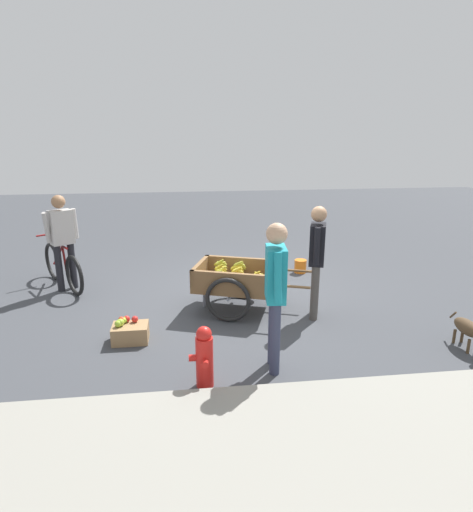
{
  "coord_description": "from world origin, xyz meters",
  "views": [
    {
      "loc": [
        0.78,
        6.26,
        2.58
      ],
      "look_at": [
        0.04,
        0.15,
        0.75
      ],
      "focal_mm": 30.39,
      "sensor_mm": 36.0,
      "label": 1
    }
  ],
  "objects_px": {
    "vendor_person": "(317,252)",
    "bicycle": "(63,267)",
    "bystander_person": "(275,284)",
    "apple_crate": "(130,332)",
    "dog": "(470,329)",
    "cyclist_person": "(62,234)",
    "plastic_bucket": "(300,266)",
    "fruit_cart": "(235,281)",
    "fire_hydrant": "(204,357)"
  },
  "relations": [
    {
      "from": "fire_hydrant",
      "to": "fruit_cart",
      "type": "bearing_deg",
      "value": -105.6
    },
    {
      "from": "fruit_cart",
      "to": "fire_hydrant",
      "type": "relative_size",
      "value": 2.7
    },
    {
      "from": "vendor_person",
      "to": "apple_crate",
      "type": "height_order",
      "value": "vendor_person"
    },
    {
      "from": "fruit_cart",
      "to": "bicycle",
      "type": "distance_m",
      "value": 3.02
    },
    {
      "from": "dog",
      "to": "plastic_bucket",
      "type": "bearing_deg",
      "value": -68.01
    },
    {
      "from": "cyclist_person",
      "to": "fire_hydrant",
      "type": "xyz_separation_m",
      "value": [
        -2.11,
        3.09,
        -0.6
      ]
    },
    {
      "from": "vendor_person",
      "to": "plastic_bucket",
      "type": "height_order",
      "value": "vendor_person"
    },
    {
      "from": "fruit_cart",
      "to": "vendor_person",
      "type": "bearing_deg",
      "value": 160.47
    },
    {
      "from": "plastic_bucket",
      "to": "bystander_person",
      "type": "bearing_deg",
      "value": 70.0
    },
    {
      "from": "fruit_cart",
      "to": "plastic_bucket",
      "type": "height_order",
      "value": "fruit_cart"
    },
    {
      "from": "cyclist_person",
      "to": "dog",
      "type": "height_order",
      "value": "cyclist_person"
    },
    {
      "from": "bystander_person",
      "to": "bicycle",
      "type": "bearing_deg",
      "value": -44.92
    },
    {
      "from": "vendor_person",
      "to": "dog",
      "type": "relative_size",
      "value": 2.35
    },
    {
      "from": "plastic_bucket",
      "to": "apple_crate",
      "type": "distance_m",
      "value": 3.69
    },
    {
      "from": "vendor_person",
      "to": "plastic_bucket",
      "type": "xyz_separation_m",
      "value": [
        -0.32,
        -1.92,
        -0.82
      ]
    },
    {
      "from": "bicycle",
      "to": "plastic_bucket",
      "type": "height_order",
      "value": "bicycle"
    },
    {
      "from": "bicycle",
      "to": "apple_crate",
      "type": "distance_m",
      "value": 2.5
    },
    {
      "from": "dog",
      "to": "fire_hydrant",
      "type": "height_order",
      "value": "fire_hydrant"
    },
    {
      "from": "plastic_bucket",
      "to": "dog",
      "type": "bearing_deg",
      "value": 111.99
    },
    {
      "from": "fruit_cart",
      "to": "apple_crate",
      "type": "height_order",
      "value": "fruit_cart"
    },
    {
      "from": "fruit_cart",
      "to": "dog",
      "type": "distance_m",
      "value": 3.07
    },
    {
      "from": "dog",
      "to": "plastic_bucket",
      "type": "height_order",
      "value": "dog"
    },
    {
      "from": "fruit_cart",
      "to": "plastic_bucket",
      "type": "bearing_deg",
      "value": -132.53
    },
    {
      "from": "vendor_person",
      "to": "cyclist_person",
      "type": "xyz_separation_m",
      "value": [
        3.74,
        -1.54,
        -0.01
      ]
    },
    {
      "from": "bicycle",
      "to": "bystander_person",
      "type": "xyz_separation_m",
      "value": [
        -2.97,
        2.96,
        0.64
      ]
    },
    {
      "from": "plastic_bucket",
      "to": "apple_crate",
      "type": "height_order",
      "value": "apple_crate"
    },
    {
      "from": "fruit_cart",
      "to": "plastic_bucket",
      "type": "relative_size",
      "value": 7.5
    },
    {
      "from": "vendor_person",
      "to": "apple_crate",
      "type": "relative_size",
      "value": 3.59
    },
    {
      "from": "cyclist_person",
      "to": "plastic_bucket",
      "type": "bearing_deg",
      "value": -174.66
    },
    {
      "from": "cyclist_person",
      "to": "plastic_bucket",
      "type": "xyz_separation_m",
      "value": [
        -4.06,
        -0.38,
        -0.81
      ]
    },
    {
      "from": "apple_crate",
      "to": "bystander_person",
      "type": "height_order",
      "value": "bystander_person"
    },
    {
      "from": "fruit_cart",
      "to": "vendor_person",
      "type": "height_order",
      "value": "vendor_person"
    },
    {
      "from": "bicycle",
      "to": "bystander_person",
      "type": "bearing_deg",
      "value": 135.08
    },
    {
      "from": "fruit_cart",
      "to": "dog",
      "type": "relative_size",
      "value": 2.68
    },
    {
      "from": "dog",
      "to": "fire_hydrant",
      "type": "bearing_deg",
      "value": 6.95
    },
    {
      "from": "fire_hydrant",
      "to": "bystander_person",
      "type": "distance_m",
      "value": 1.05
    },
    {
      "from": "vendor_person",
      "to": "dog",
      "type": "xyz_separation_m",
      "value": [
        -1.56,
        1.16,
        -0.67
      ]
    },
    {
      "from": "dog",
      "to": "plastic_bucket",
      "type": "xyz_separation_m",
      "value": [
        1.24,
        -3.08,
        -0.15
      ]
    },
    {
      "from": "bicycle",
      "to": "dog",
      "type": "relative_size",
      "value": 2.1
    },
    {
      "from": "vendor_person",
      "to": "bicycle",
      "type": "relative_size",
      "value": 1.12
    },
    {
      "from": "bicycle",
      "to": "fire_hydrant",
      "type": "distance_m",
      "value": 3.89
    },
    {
      "from": "fire_hydrant",
      "to": "dog",
      "type": "bearing_deg",
      "value": -173.05
    },
    {
      "from": "bicycle",
      "to": "vendor_person",
      "type": "bearing_deg",
      "value": 156.45
    },
    {
      "from": "cyclist_person",
      "to": "bystander_person",
      "type": "relative_size",
      "value": 0.95
    },
    {
      "from": "dog",
      "to": "bystander_person",
      "type": "relative_size",
      "value": 0.41
    },
    {
      "from": "bicycle",
      "to": "bystander_person",
      "type": "relative_size",
      "value": 0.85
    },
    {
      "from": "fruit_cart",
      "to": "dog",
      "type": "xyz_separation_m",
      "value": [
        -2.65,
        1.55,
        -0.17
      ]
    },
    {
      "from": "bystander_person",
      "to": "apple_crate",
      "type": "bearing_deg",
      "value": -27.04
    },
    {
      "from": "vendor_person",
      "to": "plastic_bucket",
      "type": "bearing_deg",
      "value": -99.42
    },
    {
      "from": "bystander_person",
      "to": "dog",
      "type": "bearing_deg",
      "value": -176.78
    }
  ]
}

